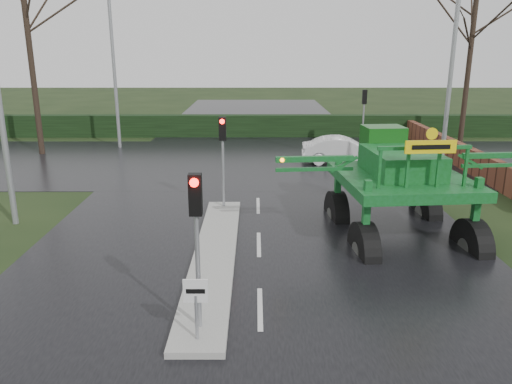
{
  "coord_description": "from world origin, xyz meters",
  "views": [
    {
      "loc": [
        -0.11,
        -10.49,
        5.88
      ],
      "look_at": [
        -0.09,
        3.02,
        2.0
      ],
      "focal_mm": 35.0,
      "sensor_mm": 36.0,
      "label": 1
    }
  ],
  "objects_px": {
    "traffic_signal_far": "(364,105)",
    "street_light_right": "(447,46)",
    "traffic_signal_mid": "(223,143)",
    "keep_left_sign": "(196,300)",
    "street_light_left_near": "(1,45)",
    "traffic_signal_near": "(196,219)",
    "street_light_left_far": "(118,47)",
    "crop_sprayer": "(366,179)",
    "white_sedan": "(342,164)"
  },
  "relations": [
    {
      "from": "crop_sprayer",
      "to": "traffic_signal_far",
      "type": "bearing_deg",
      "value": 73.25
    },
    {
      "from": "keep_left_sign",
      "to": "crop_sprayer",
      "type": "bearing_deg",
      "value": 49.1
    },
    {
      "from": "traffic_signal_mid",
      "to": "keep_left_sign",
      "type": "bearing_deg",
      "value": -90.0
    },
    {
      "from": "street_light_right",
      "to": "white_sedan",
      "type": "height_order",
      "value": "street_light_right"
    },
    {
      "from": "keep_left_sign",
      "to": "traffic_signal_near",
      "type": "bearing_deg",
      "value": 90.0
    },
    {
      "from": "street_light_right",
      "to": "street_light_left_far",
      "type": "xyz_separation_m",
      "value": [
        -16.39,
        8.0,
        0.0
      ]
    },
    {
      "from": "street_light_left_near",
      "to": "street_light_left_far",
      "type": "height_order",
      "value": "same"
    },
    {
      "from": "street_light_right",
      "to": "white_sedan",
      "type": "bearing_deg",
      "value": 136.69
    },
    {
      "from": "street_light_left_far",
      "to": "white_sedan",
      "type": "relative_size",
      "value": 2.34
    },
    {
      "from": "street_light_left_near",
      "to": "white_sedan",
      "type": "relative_size",
      "value": 2.34
    },
    {
      "from": "crop_sprayer",
      "to": "traffic_signal_mid",
      "type": "bearing_deg",
      "value": 133.64
    },
    {
      "from": "traffic_signal_near",
      "to": "white_sedan",
      "type": "xyz_separation_m",
      "value": [
        5.82,
        16.47,
        -2.59
      ]
    },
    {
      "from": "traffic_signal_mid",
      "to": "street_light_left_far",
      "type": "relative_size",
      "value": 0.35
    },
    {
      "from": "street_light_left_near",
      "to": "white_sedan",
      "type": "height_order",
      "value": "street_light_left_near"
    },
    {
      "from": "traffic_signal_near",
      "to": "white_sedan",
      "type": "relative_size",
      "value": 0.82
    },
    {
      "from": "crop_sprayer",
      "to": "white_sedan",
      "type": "distance_m",
      "value": 12.14
    },
    {
      "from": "street_light_left_far",
      "to": "keep_left_sign",
      "type": "bearing_deg",
      "value": -72.22
    },
    {
      "from": "crop_sprayer",
      "to": "keep_left_sign",
      "type": "bearing_deg",
      "value": -136.04
    },
    {
      "from": "traffic_signal_far",
      "to": "street_light_right",
      "type": "relative_size",
      "value": 0.35
    },
    {
      "from": "crop_sprayer",
      "to": "traffic_signal_near",
      "type": "bearing_deg",
      "value": -138.92
    },
    {
      "from": "traffic_signal_mid",
      "to": "traffic_signal_near",
      "type": "bearing_deg",
      "value": -90.0
    },
    {
      "from": "keep_left_sign",
      "to": "street_light_left_far",
      "type": "distance_m",
      "value": 23.11
    },
    {
      "from": "street_light_left_near",
      "to": "crop_sprayer",
      "type": "xyz_separation_m",
      "value": [
        11.32,
        -2.39,
        -3.77
      ]
    },
    {
      "from": "keep_left_sign",
      "to": "street_light_left_near",
      "type": "xyz_separation_m",
      "value": [
        -6.89,
        7.5,
        4.93
      ]
    },
    {
      "from": "keep_left_sign",
      "to": "street_light_right",
      "type": "bearing_deg",
      "value": 54.88
    },
    {
      "from": "traffic_signal_mid",
      "to": "street_light_left_near",
      "type": "distance_m",
      "value": 7.83
    },
    {
      "from": "keep_left_sign",
      "to": "crop_sprayer",
      "type": "xyz_separation_m",
      "value": [
        4.43,
        5.11,
        1.17
      ]
    },
    {
      "from": "street_light_left_far",
      "to": "crop_sprayer",
      "type": "xyz_separation_m",
      "value": [
        11.32,
        -16.39,
        -3.77
      ]
    },
    {
      "from": "traffic_signal_near",
      "to": "street_light_right",
      "type": "xyz_separation_m",
      "value": [
        9.49,
        13.01,
        3.4
      ]
    },
    {
      "from": "street_light_left_far",
      "to": "white_sedan",
      "type": "bearing_deg",
      "value": -19.63
    },
    {
      "from": "traffic_signal_near",
      "to": "white_sedan",
      "type": "distance_m",
      "value": 17.66
    },
    {
      "from": "traffic_signal_near",
      "to": "crop_sprayer",
      "type": "xyz_separation_m",
      "value": [
        4.43,
        4.62,
        -0.37
      ]
    },
    {
      "from": "traffic_signal_far",
      "to": "street_light_left_far",
      "type": "distance_m",
      "value": 15.08
    },
    {
      "from": "traffic_signal_far",
      "to": "street_light_left_far",
      "type": "bearing_deg",
      "value": 0.03
    },
    {
      "from": "traffic_signal_near",
      "to": "street_light_left_near",
      "type": "bearing_deg",
      "value": 134.53
    },
    {
      "from": "keep_left_sign",
      "to": "traffic_signal_near",
      "type": "relative_size",
      "value": 0.38
    },
    {
      "from": "street_light_left_near",
      "to": "street_light_left_far",
      "type": "bearing_deg",
      "value": 90.0
    },
    {
      "from": "street_light_right",
      "to": "crop_sprayer",
      "type": "relative_size",
      "value": 1.19
    },
    {
      "from": "traffic_signal_mid",
      "to": "street_light_right",
      "type": "bearing_deg",
      "value": 25.4
    },
    {
      "from": "traffic_signal_far",
      "to": "white_sedan",
      "type": "distance_m",
      "value": 5.59
    },
    {
      "from": "street_light_left_far",
      "to": "traffic_signal_near",
      "type": "bearing_deg",
      "value": -71.83
    },
    {
      "from": "keep_left_sign",
      "to": "traffic_signal_mid",
      "type": "xyz_separation_m",
      "value": [
        0.0,
        8.99,
        1.53
      ]
    },
    {
      "from": "traffic_signal_far",
      "to": "white_sedan",
      "type": "xyz_separation_m",
      "value": [
        -1.98,
        -4.54,
        -2.59
      ]
    },
    {
      "from": "street_light_left_near",
      "to": "traffic_signal_near",
      "type": "bearing_deg",
      "value": -45.47
    },
    {
      "from": "keep_left_sign",
      "to": "street_light_left_near",
      "type": "height_order",
      "value": "street_light_left_near"
    },
    {
      "from": "keep_left_sign",
      "to": "white_sedan",
      "type": "bearing_deg",
      "value": 71.07
    },
    {
      "from": "street_light_right",
      "to": "traffic_signal_near",
      "type": "bearing_deg",
      "value": -126.13
    },
    {
      "from": "white_sedan",
      "to": "street_light_left_far",
      "type": "bearing_deg",
      "value": 74.01
    },
    {
      "from": "traffic_signal_near",
      "to": "crop_sprayer",
      "type": "relative_size",
      "value": 0.42
    },
    {
      "from": "traffic_signal_mid",
      "to": "traffic_signal_far",
      "type": "distance_m",
      "value": 14.75
    }
  ]
}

